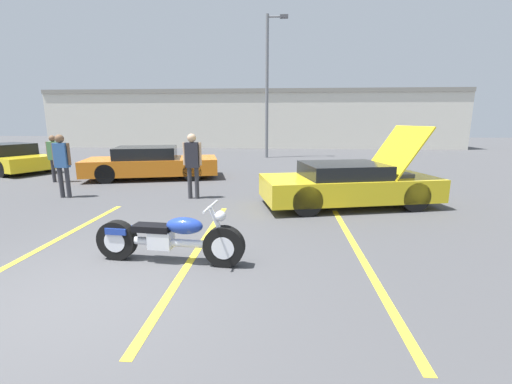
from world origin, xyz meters
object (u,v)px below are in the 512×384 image
at_px(show_car_hood_open, 350,184).
at_px(spectator_midground, 54,155).
at_px(motorcycle, 169,239).
at_px(parked_car_left_row, 8,159).
at_px(spectator_by_show_car, 192,160).
at_px(parked_car_right_row, 151,163).
at_px(spectator_near_motorcycle, 62,160).
at_px(light_pole, 268,82).

xyz_separation_m(show_car_hood_open, spectator_midground, (-9.69, 2.67, 0.40)).
xyz_separation_m(motorcycle, show_car_hood_open, (3.46, 3.84, 0.18)).
height_order(motorcycle, spectator_midground, spectator_midground).
relative_size(parked_car_left_row, spectator_by_show_car, 2.48).
relative_size(parked_car_right_row, parked_car_left_row, 1.14).
bearing_deg(spectator_midground, parked_car_right_row, 19.10).
height_order(parked_car_right_row, spectator_near_motorcycle, spectator_near_motorcycle).
bearing_deg(spectator_near_motorcycle, show_car_hood_open, -2.66).
height_order(parked_car_right_row, spectator_midground, spectator_midground).
xyz_separation_m(parked_car_right_row, parked_car_left_row, (-6.60, 1.08, -0.01)).
bearing_deg(show_car_hood_open, light_pole, 89.46).
relative_size(motorcycle, spectator_midground, 1.45).
bearing_deg(spectator_midground, spectator_near_motorcycle, -51.83).
xyz_separation_m(light_pole, show_car_hood_open, (2.54, -11.23, -3.68)).
xyz_separation_m(parked_car_right_row, spectator_by_show_car, (2.43, -3.20, 0.51)).
height_order(light_pole, spectator_near_motorcycle, light_pole).
xyz_separation_m(light_pole, spectator_near_motorcycle, (-5.33, -10.87, -3.18)).
relative_size(spectator_near_motorcycle, spectator_by_show_car, 0.98).
height_order(parked_car_right_row, spectator_by_show_car, spectator_by_show_car).
xyz_separation_m(show_car_hood_open, parked_car_left_row, (-13.24, 4.81, -0.01)).
bearing_deg(spectator_by_show_car, parked_car_left_row, 154.64).
relative_size(light_pole, spectator_near_motorcycle, 4.34).
relative_size(spectator_near_motorcycle, spectator_midground, 1.08).
bearing_deg(parked_car_left_row, parked_car_right_row, 14.83).
bearing_deg(spectator_by_show_car, motorcycle, -80.38).
bearing_deg(spectator_near_motorcycle, light_pole, 63.87).
xyz_separation_m(show_car_hood_open, parked_car_right_row, (-6.64, 3.73, 0.00)).
xyz_separation_m(light_pole, parked_car_left_row, (-10.70, -6.43, -3.69)).
xyz_separation_m(show_car_hood_open, spectator_near_motorcycle, (-7.87, 0.37, 0.50)).
bearing_deg(motorcycle, show_car_hood_open, 52.84).
relative_size(show_car_hood_open, spectator_near_motorcycle, 2.61).
height_order(show_car_hood_open, parked_car_right_row, show_car_hood_open).
bearing_deg(spectator_midground, spectator_by_show_car, -21.37).
bearing_deg(motorcycle, spectator_by_show_car, 104.48).
bearing_deg(parked_car_left_row, motorcycle, -17.38).
bearing_deg(show_car_hood_open, spectator_midground, 151.29).
height_order(motorcycle, show_car_hood_open, show_car_hood_open).
bearing_deg(parked_car_left_row, light_pole, 55.11).
height_order(motorcycle, spectator_by_show_car, spectator_by_show_car).
xyz_separation_m(motorcycle, spectator_by_show_car, (-0.74, 4.37, 0.70)).
distance_m(light_pole, spectator_near_motorcycle, 12.52).
xyz_separation_m(light_pole, parked_car_right_row, (-4.09, -7.51, -3.68)).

